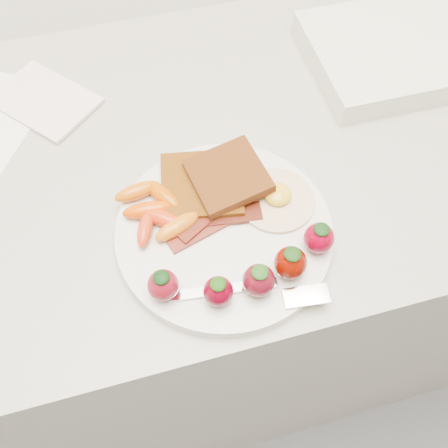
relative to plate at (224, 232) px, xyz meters
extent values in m
cube|color=gray|center=(-0.01, 0.15, -0.46)|extent=(2.00, 0.60, 0.90)
cylinder|color=silver|center=(0.00, 0.00, 0.00)|extent=(0.27, 0.27, 0.02)
cube|color=#3E2107|center=(-0.01, 0.07, 0.02)|extent=(0.12, 0.12, 0.01)
cube|color=#3B1D08|center=(0.02, 0.06, 0.03)|extent=(0.10, 0.10, 0.02)
cylinder|color=white|center=(0.07, 0.02, 0.01)|extent=(0.10, 0.10, 0.01)
ellipsoid|color=gold|center=(0.08, 0.02, 0.02)|extent=(0.04, 0.04, 0.02)
cube|color=#4F0E12|center=(-0.02, 0.01, 0.01)|extent=(0.11, 0.06, 0.00)
cube|color=black|center=(0.00, 0.02, 0.01)|extent=(0.11, 0.04, 0.00)
cube|color=#3C0408|center=(-0.01, 0.03, 0.02)|extent=(0.11, 0.08, 0.00)
ellipsoid|color=#D04100|center=(-0.09, 0.04, 0.02)|extent=(0.06, 0.03, 0.02)
ellipsoid|color=red|center=(-0.07, 0.03, 0.02)|extent=(0.06, 0.05, 0.02)
ellipsoid|color=#BB3413|center=(-0.09, 0.02, 0.02)|extent=(0.03, 0.05, 0.02)
ellipsoid|color=#BA4D00|center=(-0.06, 0.06, 0.02)|extent=(0.05, 0.06, 0.02)
ellipsoid|color=#BC5607|center=(-0.09, 0.08, 0.02)|extent=(0.06, 0.03, 0.02)
ellipsoid|color=#C45F0F|center=(-0.06, 0.01, 0.02)|extent=(0.07, 0.04, 0.02)
ellipsoid|color=maroon|center=(-0.09, -0.06, 0.03)|extent=(0.04, 0.04, 0.04)
ellipsoid|color=black|center=(-0.09, -0.06, 0.05)|extent=(0.02, 0.02, 0.01)
ellipsoid|color=#560010|center=(-0.03, -0.09, 0.03)|extent=(0.03, 0.03, 0.04)
ellipsoid|color=#153E07|center=(-0.03, -0.09, 0.05)|extent=(0.02, 0.02, 0.01)
ellipsoid|color=#570915|center=(0.02, -0.09, 0.03)|extent=(0.04, 0.04, 0.04)
ellipsoid|color=#1A400E|center=(0.02, -0.09, 0.05)|extent=(0.02, 0.02, 0.01)
ellipsoid|color=#590800|center=(0.06, -0.08, 0.03)|extent=(0.04, 0.04, 0.04)
ellipsoid|color=black|center=(0.06, -0.08, 0.05)|extent=(0.02, 0.02, 0.01)
ellipsoid|color=maroon|center=(0.10, -0.05, 0.03)|extent=(0.04, 0.04, 0.04)
ellipsoid|color=black|center=(0.10, -0.05, 0.05)|extent=(0.02, 0.02, 0.01)
cube|color=silver|center=(-0.02, -0.08, 0.01)|extent=(0.13, 0.03, 0.00)
cube|color=silver|center=(0.07, -0.11, 0.01)|extent=(0.05, 0.03, 0.00)
cube|color=silver|center=(-0.20, 0.29, 0.00)|extent=(0.18, 0.18, 0.01)
cube|color=beige|center=(0.35, 0.24, 0.01)|extent=(0.27, 0.22, 0.04)
camera|label=1|loc=(-0.08, -0.30, 0.54)|focal=40.00mm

